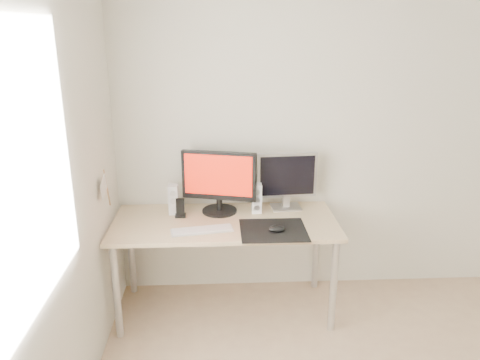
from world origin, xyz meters
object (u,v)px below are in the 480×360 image
phone_dock (180,211)px  speaker_right (257,198)px  second_monitor (287,178)px  main_monitor (219,180)px  desk (225,231)px  keyboard (202,230)px  mouse (277,229)px  speaker_left (173,199)px

phone_dock → speaker_right: bearing=5.8°
second_monitor → speaker_right: size_ratio=2.04×
main_monitor → phone_dock: (-0.28, -0.07, -0.21)m
desk → second_monitor: second_monitor is taller
main_monitor → keyboard: size_ratio=1.25×
mouse → speaker_right: 0.39m
desk → main_monitor: size_ratio=2.94×
mouse → main_monitor: (-0.38, 0.38, 0.23)m
second_monitor → phone_dock: 0.83m
speaker_right → second_monitor: bearing=16.8°
desk → second_monitor: size_ratio=3.54×
speaker_left → keyboard: speaker_left is taller
main_monitor → second_monitor: (0.51, 0.06, -0.01)m
speaker_right → main_monitor: bearing=177.5°
speaker_right → speaker_left: bearing=179.7°
second_monitor → speaker_left: (-0.84, -0.07, -0.13)m
second_monitor → keyboard: bearing=-148.0°
second_monitor → speaker_right: 0.27m
mouse → speaker_left: (-0.72, 0.37, 0.09)m
speaker_left → keyboard: (0.22, -0.33, -0.10)m
desk → speaker_right: bearing=32.1°
speaker_right → keyboard: size_ratio=0.51×
speaker_left → keyboard: 0.41m
mouse → keyboard: 0.51m
mouse → phone_dock: size_ratio=0.81×
speaker_right → keyboard: bearing=-140.9°
desk → second_monitor: (0.47, 0.22, 0.32)m
second_monitor → speaker_left: bearing=-175.5°
main_monitor → second_monitor: size_ratio=1.21×
mouse → phone_dock: bearing=155.3°
desk → mouse: bearing=-31.7°
keyboard → phone_dock: (-0.16, 0.27, 0.03)m
keyboard → speaker_left: bearing=123.6°
desk → phone_dock: phone_dock is taller
main_monitor → speaker_right: 0.31m
mouse → speaker_left: speaker_left is taller
desk → second_monitor: bearing=25.1°
second_monitor → speaker_left: size_ratio=2.04×
mouse → phone_dock: 0.74m
mouse → main_monitor: size_ratio=0.21×
desk → speaker_right: (0.24, 0.15, 0.19)m
mouse → speaker_left: bearing=152.9°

